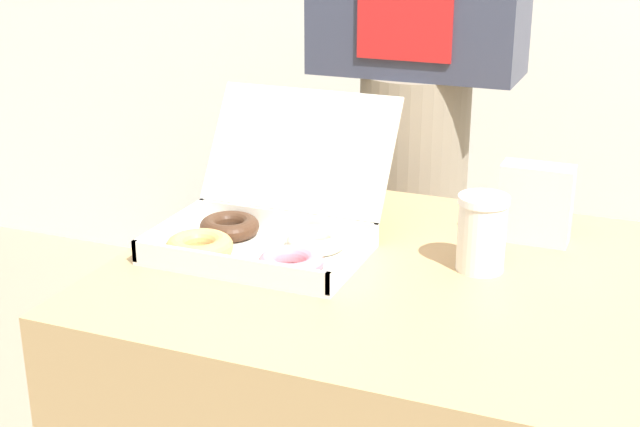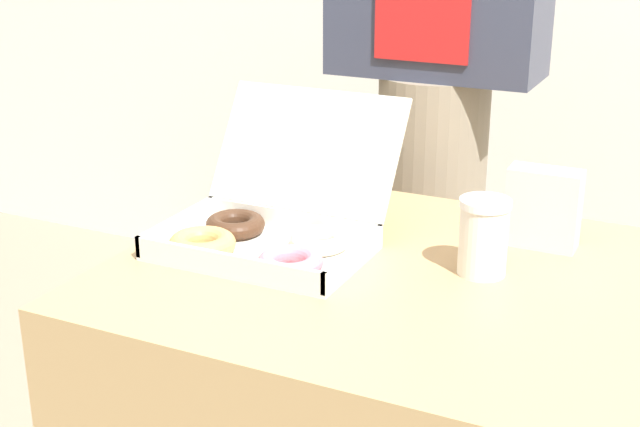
{
  "view_description": "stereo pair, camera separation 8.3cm",
  "coord_description": "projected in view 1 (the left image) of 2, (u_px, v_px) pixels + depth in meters",
  "views": [
    {
      "loc": [
        0.38,
        -1.28,
        1.33
      ],
      "look_at": [
        -0.12,
        -0.06,
        0.85
      ],
      "focal_mm": 50.0,
      "sensor_mm": 36.0,
      "label": 1
    },
    {
      "loc": [
        0.46,
        -1.24,
        1.33
      ],
      "look_at": [
        -0.12,
        -0.06,
        0.85
      ],
      "focal_mm": 50.0,
      "sensor_mm": 36.0,
      "label": 2
    }
  ],
  "objects": [
    {
      "name": "coffee_cup",
      "position": [
        482.0,
        233.0,
        1.42
      ],
      "size": [
        0.08,
        0.08,
        0.13
      ],
      "color": "silver",
      "rests_on": "table"
    },
    {
      "name": "napkin_holder",
      "position": [
        536.0,
        203.0,
        1.54
      ],
      "size": [
        0.12,
        0.06,
        0.14
      ],
      "color": "silver",
      "rests_on": "table"
    },
    {
      "name": "donut_box",
      "position": [
        263.0,
        228.0,
        1.51
      ],
      "size": [
        0.35,
        0.37,
        0.24
      ],
      "color": "silver",
      "rests_on": "table"
    },
    {
      "name": "person_customer",
      "position": [
        416.0,
        85.0,
        1.99
      ],
      "size": [
        0.46,
        0.25,
        1.73
      ],
      "color": "gray",
      "rests_on": "ground_plane"
    }
  ]
}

